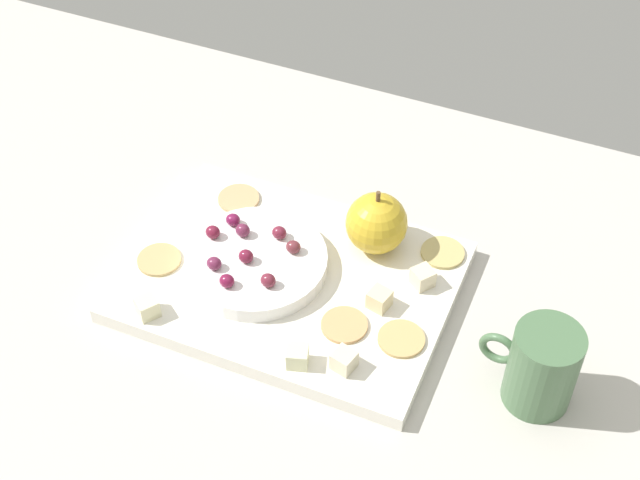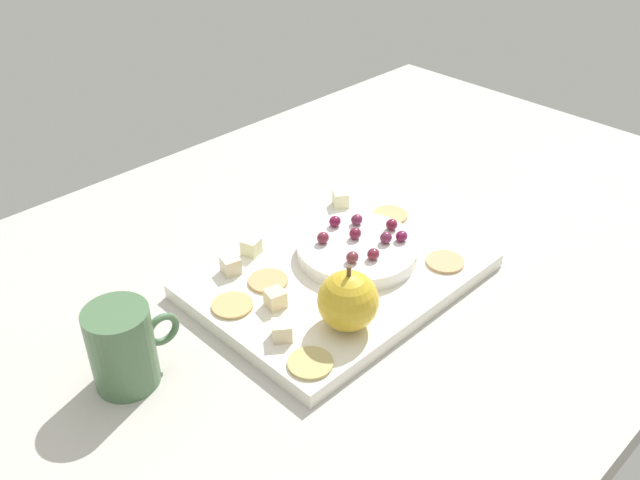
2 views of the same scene
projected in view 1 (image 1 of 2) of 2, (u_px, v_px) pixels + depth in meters
The scene contains 25 objects.
table at pixel (284, 325), 102.37cm from camera, with size 142.80×83.60×4.17cm, color #B9B4AB.
platter at pixel (290, 281), 102.81cm from camera, with size 35.53×26.02×1.91cm, color white.
serving_dish at pixel (256, 262), 102.25cm from camera, with size 15.87×15.87×1.91cm, color white.
apple_whole at pixel (377, 223), 102.89cm from camera, with size 7.01×7.01×7.01cm, color gold.
apple_stem at pixel (378, 196), 99.95cm from camera, with size 0.50×0.50×1.20cm, color brown.
cheese_cube_0 at pixel (379, 299), 98.30cm from camera, with size 2.17×2.17×2.17cm, color beige.
cheese_cube_1 at pixel (423, 277), 100.48cm from camera, with size 2.17×2.17×2.17cm, color beige.
cheese_cube_2 at pixel (298, 356), 93.03cm from camera, with size 2.17×2.17×2.17cm, color beige.
cheese_cube_3 at pixel (147, 307), 97.53cm from camera, with size 2.17×2.17×2.17cm, color beige.
cheese_cube_4 at pixel (344, 361), 92.67cm from camera, with size 2.17×2.17×2.17cm, color beige.
cracker_0 at pixel (239, 199), 110.48cm from camera, with size 4.96×4.96×0.40cm, color tan.
cracker_1 at pixel (402, 338), 95.74cm from camera, with size 4.96×4.96×0.40cm, color tan.
cracker_2 at pixel (160, 259), 103.60cm from camera, with size 4.96×4.96×0.40cm, color tan.
cracker_3 at pixel (344, 325), 96.98cm from camera, with size 4.96×4.96×0.40cm, color tan.
cracker_4 at pixel (443, 253), 104.29cm from camera, with size 4.96×4.96×0.40cm, color tan.
grape_0 at pixel (213, 264), 99.73cm from camera, with size 1.67×1.50×1.45cm, color #672341.
grape_1 at pixel (233, 220), 104.56cm from camera, with size 1.67×1.50×1.40cm, color maroon.
grape_2 at pixel (279, 233), 103.07cm from camera, with size 1.67×1.50×1.49cm, color maroon.
grape_3 at pixel (268, 281), 97.97cm from camera, with size 1.67×1.50×1.58cm, color maroon.
grape_4 at pixel (243, 230), 103.28cm from camera, with size 1.67×1.50×1.56cm, color #6A2441.
grape_5 at pixel (227, 281), 98.03cm from camera, with size 1.67×1.50×1.49cm, color maroon.
grape_6 at pixel (213, 232), 103.11cm from camera, with size 1.67×1.50×1.51cm, color maroon.
grape_7 at pixel (246, 256), 100.48cm from camera, with size 1.67×1.50×1.57cm, color maroon.
grape_8 at pixel (293, 247), 101.54cm from camera, with size 1.67×1.50×1.47cm, color maroon.
cup at pixel (542, 365), 90.05cm from camera, with size 10.09×6.88×9.56cm.
Camera 1 is at (-28.79, 57.87, 82.13)cm, focal length 51.76 mm.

